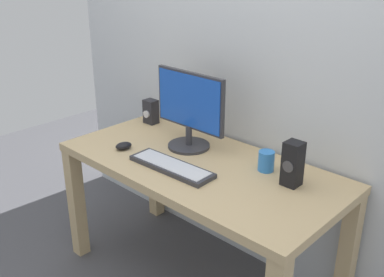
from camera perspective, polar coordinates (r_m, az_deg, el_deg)
wall_back at (r=2.47m, az=7.77°, el=15.86°), size 2.96×0.04×3.00m
desk at (r=2.42m, az=0.93°, el=-5.52°), size 1.52×0.74×0.76m
monitor at (r=2.47m, az=-0.29°, el=3.73°), size 0.47×0.24×0.43m
keyboard_primary at (r=2.30m, az=-2.61°, el=-3.53°), size 0.48×0.16×0.03m
mouse at (r=2.54m, az=-8.62°, el=-0.92°), size 0.08×0.11×0.04m
speaker_right at (r=2.15m, az=12.59°, el=-3.14°), size 0.08×0.08×0.22m
audio_controller at (r=2.89m, az=-5.23°, el=3.40°), size 0.08×0.08×0.15m
coffee_mug at (r=2.29m, az=9.35°, el=-2.82°), size 0.08×0.08×0.10m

